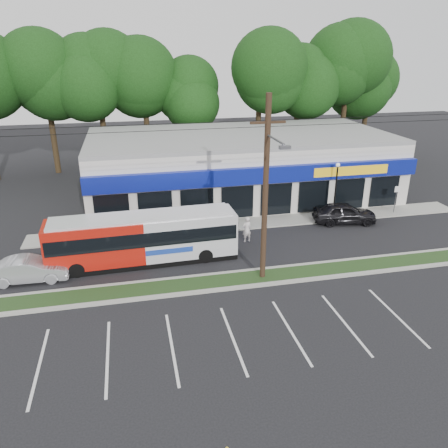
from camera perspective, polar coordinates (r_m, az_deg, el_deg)
name	(u,v)px	position (r m, az deg, el deg)	size (l,w,h in m)	color
ground	(213,293)	(23.22, -1.42, -9.01)	(120.00, 120.00, 0.00)	black
grass_strip	(210,283)	(24.04, -1.89, -7.68)	(40.00, 1.60, 0.12)	#213B18
curb_south	(213,290)	(23.31, -1.50, -8.67)	(40.00, 0.25, 0.14)	#9E9E93
curb_north	(207,275)	(24.77, -2.26, -6.71)	(40.00, 0.25, 0.14)	#9E9E93
sidewalk	(256,222)	(32.15, 4.21, 0.20)	(32.00, 2.20, 0.10)	#9E9E93
strip_mall	(240,165)	(37.81, 2.06, 7.75)	(25.00, 12.55, 5.30)	silver
utility_pole	(263,186)	(22.48, 5.11, 4.98)	(50.00, 2.77, 10.00)	black
lamp_post	(336,184)	(33.28, 14.43, 5.10)	(0.30, 0.30, 4.25)	black
sign_post	(396,195)	(35.91, 21.59, 3.59)	(0.45, 0.10, 2.23)	#59595E
tree_line	(201,86)	(46.34, -2.99, 17.60)	(46.76, 6.76, 11.83)	black
metrobus	(143,238)	(26.20, -10.48, -1.75)	(11.10, 2.67, 2.97)	#B4170D
car_dark	(345,213)	(33.06, 15.47, 1.40)	(1.82, 4.52, 1.54)	black
car_silver	(29,269)	(26.31, -24.07, -5.45)	(1.45, 4.16, 1.37)	#9FA0A7
pedestrian_a	(247,229)	(28.77, 3.00, -0.71)	(0.63, 0.41, 1.73)	silver
pedestrian_b	(217,218)	(30.72, -0.86, 0.76)	(0.80, 0.63, 1.65)	silver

